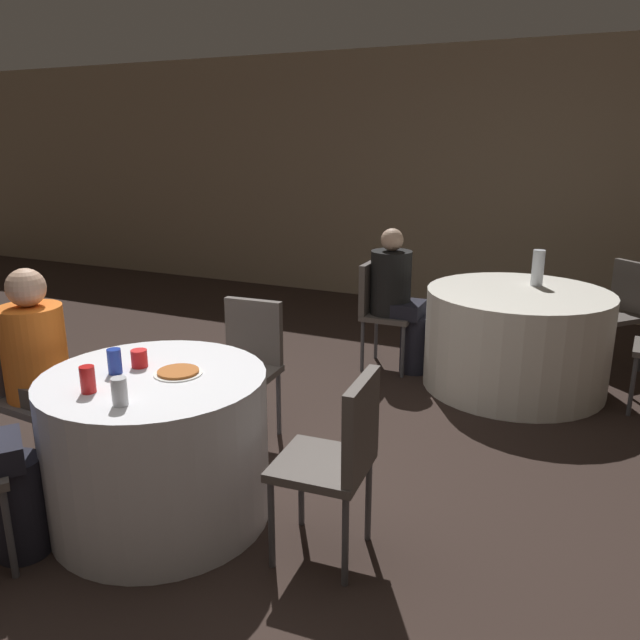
{
  "coord_description": "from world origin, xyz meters",
  "views": [
    {
      "loc": [
        1.79,
        -2.25,
        1.83
      ],
      "look_at": [
        0.36,
        0.81,
        0.85
      ],
      "focal_mm": 35.0,
      "sensor_mm": 36.0,
      "label": 1
    }
  ],
  "objects_px": {
    "chair_far_west": "(380,304)",
    "soda_can_red": "(88,379)",
    "soda_can_silver": "(120,392)",
    "person_orange_shirt": "(46,375)",
    "bottle_far": "(538,268)",
    "table_near": "(158,447)",
    "pizza_plate_near": "(178,372)",
    "chair_near_east": "(341,450)",
    "soda_can_blue": "(115,361)",
    "table_far": "(515,339)",
    "chair_far_northeast": "(622,304)",
    "person_black_shirt": "(399,300)",
    "chair_near_north": "(248,356)",
    "chair_near_west": "(28,381)"
  },
  "relations": [
    {
      "from": "chair_near_west",
      "to": "soda_can_silver",
      "type": "distance_m",
      "value": 1.16
    },
    {
      "from": "soda_can_red",
      "to": "soda_can_blue",
      "type": "relative_size",
      "value": 1.0
    },
    {
      "from": "person_black_shirt",
      "to": "pizza_plate_near",
      "type": "height_order",
      "value": "person_black_shirt"
    },
    {
      "from": "person_orange_shirt",
      "to": "soda_can_red",
      "type": "distance_m",
      "value": 0.78
    },
    {
      "from": "chair_near_east",
      "to": "chair_far_west",
      "type": "height_order",
      "value": "same"
    },
    {
      "from": "person_black_shirt",
      "to": "bottle_far",
      "type": "relative_size",
      "value": 4.21
    },
    {
      "from": "chair_near_east",
      "to": "person_black_shirt",
      "type": "height_order",
      "value": "person_black_shirt"
    },
    {
      "from": "soda_can_blue",
      "to": "person_orange_shirt",
      "type": "bearing_deg",
      "value": 169.72
    },
    {
      "from": "soda_can_blue",
      "to": "person_black_shirt",
      "type": "bearing_deg",
      "value": 76.94
    },
    {
      "from": "chair_far_west",
      "to": "pizza_plate_near",
      "type": "height_order",
      "value": "chair_far_west"
    },
    {
      "from": "table_near",
      "to": "table_far",
      "type": "distance_m",
      "value": 2.85
    },
    {
      "from": "bottle_far",
      "to": "chair_near_west",
      "type": "bearing_deg",
      "value": -131.48
    },
    {
      "from": "chair_near_north",
      "to": "chair_far_northeast",
      "type": "height_order",
      "value": "same"
    },
    {
      "from": "soda_can_silver",
      "to": "bottle_far",
      "type": "relative_size",
      "value": 0.44
    },
    {
      "from": "table_near",
      "to": "chair_near_east",
      "type": "xyz_separation_m",
      "value": [
        0.95,
        0.07,
        0.16
      ]
    },
    {
      "from": "chair_near_north",
      "to": "bottle_far",
      "type": "height_order",
      "value": "bottle_far"
    },
    {
      "from": "chair_far_west",
      "to": "person_orange_shirt",
      "type": "height_order",
      "value": "person_orange_shirt"
    },
    {
      "from": "person_black_shirt",
      "to": "bottle_far",
      "type": "bearing_deg",
      "value": 102.99
    },
    {
      "from": "person_black_shirt",
      "to": "bottle_far",
      "type": "distance_m",
      "value": 1.09
    },
    {
      "from": "soda_can_blue",
      "to": "soda_can_silver",
      "type": "distance_m",
      "value": 0.4
    },
    {
      "from": "chair_near_north",
      "to": "chair_near_west",
      "type": "height_order",
      "value": "same"
    },
    {
      "from": "chair_far_northeast",
      "to": "soda_can_blue",
      "type": "xyz_separation_m",
      "value": [
        -2.23,
        -3.39,
        0.28
      ]
    },
    {
      "from": "chair_near_west",
      "to": "person_orange_shirt",
      "type": "height_order",
      "value": "person_orange_shirt"
    },
    {
      "from": "chair_far_west",
      "to": "person_orange_shirt",
      "type": "relative_size",
      "value": 0.74
    },
    {
      "from": "soda_can_silver",
      "to": "chair_near_north",
      "type": "bearing_deg",
      "value": 97.3
    },
    {
      "from": "table_near",
      "to": "chair_far_west",
      "type": "relative_size",
      "value": 1.23
    },
    {
      "from": "chair_far_west",
      "to": "soda_can_blue",
      "type": "height_order",
      "value": "chair_far_west"
    },
    {
      "from": "soda_can_red",
      "to": "soda_can_silver",
      "type": "height_order",
      "value": "same"
    },
    {
      "from": "table_near",
      "to": "soda_can_silver",
      "type": "xyz_separation_m",
      "value": [
        0.1,
        -0.33,
        0.44
      ]
    },
    {
      "from": "chair_near_north",
      "to": "soda_can_silver",
      "type": "xyz_separation_m",
      "value": [
        0.16,
        -1.28,
        0.28
      ]
    },
    {
      "from": "table_near",
      "to": "pizza_plate_near",
      "type": "bearing_deg",
      "value": 35.08
    },
    {
      "from": "soda_can_silver",
      "to": "soda_can_red",
      "type": "bearing_deg",
      "value": 168.12
    },
    {
      "from": "chair_near_east",
      "to": "person_orange_shirt",
      "type": "height_order",
      "value": "person_orange_shirt"
    },
    {
      "from": "chair_near_east",
      "to": "chair_near_west",
      "type": "bearing_deg",
      "value": 85.77
    },
    {
      "from": "chair_near_east",
      "to": "table_far",
      "type": "bearing_deg",
      "value": -13.29
    },
    {
      "from": "soda_can_red",
      "to": "soda_can_silver",
      "type": "bearing_deg",
      "value": -11.88
    },
    {
      "from": "bottle_far",
      "to": "chair_far_west",
      "type": "bearing_deg",
      "value": -167.72
    },
    {
      "from": "person_orange_shirt",
      "to": "pizza_plate_near",
      "type": "relative_size",
      "value": 5.09
    },
    {
      "from": "table_far",
      "to": "chair_far_west",
      "type": "height_order",
      "value": "chair_far_west"
    },
    {
      "from": "table_near",
      "to": "chair_near_east",
      "type": "height_order",
      "value": "chair_near_east"
    },
    {
      "from": "table_near",
      "to": "chair_far_northeast",
      "type": "height_order",
      "value": "chair_far_northeast"
    },
    {
      "from": "pizza_plate_near",
      "to": "soda_can_red",
      "type": "bearing_deg",
      "value": -121.84
    },
    {
      "from": "chair_far_west",
      "to": "soda_can_red",
      "type": "distance_m",
      "value": 2.82
    },
    {
      "from": "person_black_shirt",
      "to": "pizza_plate_near",
      "type": "bearing_deg",
      "value": -8.42
    },
    {
      "from": "soda_can_red",
      "to": "chair_near_north",
      "type": "bearing_deg",
      "value": 87.13
    },
    {
      "from": "table_near",
      "to": "pizza_plate_near",
      "type": "relative_size",
      "value": 4.64
    },
    {
      "from": "chair_near_east",
      "to": "soda_can_blue",
      "type": "xyz_separation_m",
      "value": [
        -1.12,
        -0.12,
        0.28
      ]
    },
    {
      "from": "table_near",
      "to": "pizza_plate_near",
      "type": "xyz_separation_m",
      "value": [
        0.1,
        0.07,
        0.38
      ]
    },
    {
      "from": "chair_near_west",
      "to": "soda_can_silver",
      "type": "xyz_separation_m",
      "value": [
        1.05,
        -0.4,
        0.28
      ]
    },
    {
      "from": "table_near",
      "to": "chair_far_west",
      "type": "height_order",
      "value": "chair_far_west"
    }
  ]
}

